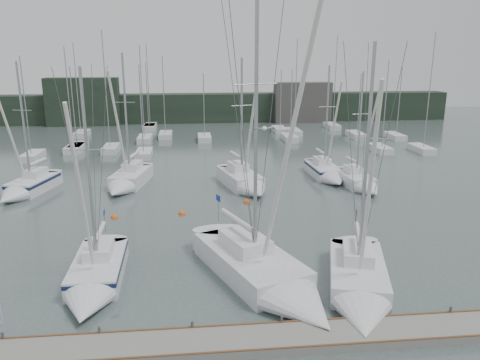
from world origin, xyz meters
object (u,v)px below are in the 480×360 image
object	(u,v)px
sailboat_near_right	(360,290)
sailboat_mid_d	(327,174)
sailboat_mid_e	(361,183)
buoy_c	(115,218)
sailboat_mid_a	(25,188)
buoy_a	(182,214)
sailboat_near_center	(273,281)
sailboat_near_left	(94,281)
sailboat_mid_b	(126,182)
sailboat_mid_c	(246,183)
buoy_b	(247,203)

from	to	relation	value
sailboat_near_right	sailboat_mid_d	distance (m)	23.48
sailboat_mid_e	buoy_c	world-z (taller)	sailboat_mid_e
sailboat_mid_a	buoy_a	world-z (taller)	sailboat_mid_a
sailboat_near_center	sailboat_mid_a	bearing A→B (deg)	112.33
sailboat_near_left	sailboat_mid_b	distance (m)	19.37
sailboat_near_right	sailboat_mid_a	bearing A→B (deg)	154.32
sailboat_mid_c	sailboat_near_center	bearing A→B (deg)	-107.07
sailboat_mid_b	buoy_a	world-z (taller)	sailboat_mid_b
sailboat_mid_c	buoy_b	bearing A→B (deg)	-109.87
sailboat_mid_a	sailboat_mid_b	world-z (taller)	sailboat_mid_b
sailboat_mid_a	sailboat_mid_c	bearing A→B (deg)	12.42
sailboat_mid_a	buoy_b	world-z (taller)	sailboat_mid_a
sailboat_near_center	sailboat_mid_e	distance (m)	21.32
buoy_c	sailboat_mid_d	bearing A→B (deg)	25.58
sailboat_mid_e	sailboat_mid_d	bearing A→B (deg)	115.00
sailboat_near_left	buoy_b	size ratio (longest dim) A/B	20.08
sailboat_mid_c	sailboat_mid_d	xyz separation A→B (m)	(8.45, 2.90, -0.07)
sailboat_near_center	sailboat_near_right	xyz separation A→B (m)	(4.22, -1.24, -0.08)
sailboat_mid_e	buoy_b	size ratio (longest dim) A/B	18.25
sailboat_near_left	sailboat_mid_c	world-z (taller)	sailboat_mid_c
buoy_c	sailboat_near_right	bearing A→B (deg)	-44.06
buoy_a	buoy_b	bearing A→B (deg)	23.31
sailboat_mid_b	sailboat_mid_e	world-z (taller)	sailboat_mid_b
sailboat_near_left	buoy_b	distance (m)	17.02
buoy_a	sailboat_mid_e	bearing A→B (deg)	18.07
sailboat_near_left	sailboat_mid_a	distance (m)	20.39
sailboat_mid_d	sailboat_mid_a	bearing A→B (deg)	-177.88
sailboat_near_right	sailboat_mid_a	world-z (taller)	sailboat_near_right
sailboat_near_center	buoy_b	bearing A→B (deg)	66.62
sailboat_mid_d	sailboat_mid_e	xyz separation A→B (m)	(2.06, -3.62, -0.04)
sailboat_near_center	sailboat_near_right	bearing A→B (deg)	-38.10
sailboat_mid_b	sailboat_mid_e	size ratio (longest dim) A/B	1.15
sailboat_mid_d	sailboat_near_left	bearing A→B (deg)	-134.89
sailboat_mid_d	buoy_b	size ratio (longest dim) A/B	19.06
sailboat_near_left	sailboat_mid_c	xyz separation A→B (m)	(10.09, 17.63, 0.10)
sailboat_near_center	sailboat_near_right	distance (m)	4.40
sailboat_near_right	sailboat_mid_d	xyz separation A→B (m)	(5.01, 22.94, 0.03)
sailboat_mid_d	buoy_a	distance (m)	16.71
sailboat_mid_e	buoy_b	distance (m)	11.26
buoy_a	buoy_c	distance (m)	5.09
sailboat_mid_e	buoy_b	bearing A→B (deg)	-169.30
sailboat_mid_a	sailboat_mid_b	xyz separation A→B (m)	(8.52, 1.23, -0.01)
sailboat_near_right	sailboat_mid_e	world-z (taller)	sailboat_near_right
sailboat_mid_a	sailboat_mid_d	size ratio (longest dim) A/B	1.04
sailboat_near_center	buoy_c	size ratio (longest dim) A/B	31.88
sailboat_mid_b	sailboat_mid_d	xyz separation A→B (m)	(19.35, 1.18, -0.04)
sailboat_mid_c	sailboat_mid_e	size ratio (longest dim) A/B	1.11
sailboat_near_center	sailboat_mid_a	distance (m)	26.82
sailboat_mid_d	sailboat_mid_e	bearing A→B (deg)	-63.15
sailboat_mid_a	buoy_b	size ratio (longest dim) A/B	19.81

